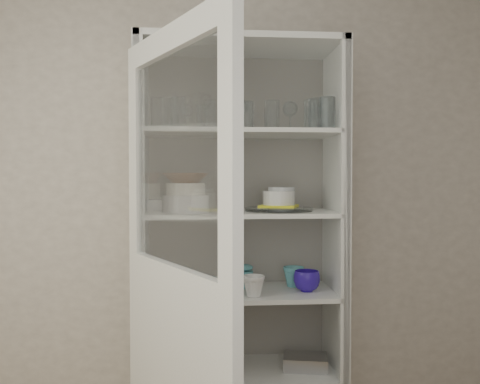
% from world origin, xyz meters
% --- Properties ---
extents(wall_back, '(3.60, 0.02, 2.60)m').
position_xyz_m(wall_back, '(0.00, 1.50, 1.30)').
color(wall_back, '#AAA092').
rests_on(wall_back, ground).
extents(pantry_cabinet, '(1.00, 0.45, 2.10)m').
position_xyz_m(pantry_cabinet, '(0.20, 1.34, 0.94)').
color(pantry_cabinet, silver).
rests_on(pantry_cabinet, floor).
extents(cupboard_door, '(0.45, 0.82, 2.00)m').
position_xyz_m(cupboard_door, '(-0.10, 0.65, 0.87)').
color(cupboard_door, silver).
rests_on(cupboard_door, floor).
extents(tumbler_0, '(0.08, 0.08, 0.14)m').
position_xyz_m(tumbler_0, '(-0.20, 1.15, 1.73)').
color(tumbler_0, silver).
rests_on(tumbler_0, shelf_glass).
extents(tumbler_1, '(0.09, 0.09, 0.14)m').
position_xyz_m(tumbler_1, '(-0.10, 1.13, 1.73)').
color(tumbler_1, silver).
rests_on(tumbler_1, shelf_glass).
extents(tumbler_2, '(0.07, 0.07, 0.13)m').
position_xyz_m(tumbler_2, '(0.05, 1.13, 1.73)').
color(tumbler_2, silver).
rests_on(tumbler_2, shelf_glass).
extents(tumbler_3, '(0.08, 0.08, 0.14)m').
position_xyz_m(tumbler_3, '(0.13, 1.14, 1.73)').
color(tumbler_3, silver).
rests_on(tumbler_3, shelf_glass).
extents(tumbler_4, '(0.08, 0.08, 0.13)m').
position_xyz_m(tumbler_4, '(0.22, 1.14, 1.72)').
color(tumbler_4, silver).
rests_on(tumbler_4, shelf_glass).
extents(tumbler_5, '(0.09, 0.09, 0.16)m').
position_xyz_m(tumbler_5, '(0.61, 1.15, 1.74)').
color(tumbler_5, silver).
rests_on(tumbler_5, shelf_glass).
extents(tumbler_6, '(0.09, 0.09, 0.15)m').
position_xyz_m(tumbler_6, '(0.61, 1.14, 1.74)').
color(tumbler_6, silver).
rests_on(tumbler_6, shelf_glass).
extents(tumbler_7, '(0.10, 0.10, 0.15)m').
position_xyz_m(tumbler_7, '(-0.13, 1.25, 1.74)').
color(tumbler_7, silver).
rests_on(tumbler_7, shelf_glass).
extents(tumbler_8, '(0.08, 0.08, 0.12)m').
position_xyz_m(tumbler_8, '(0.09, 1.27, 1.72)').
color(tumbler_8, silver).
rests_on(tumbler_8, shelf_glass).
extents(tumbler_9, '(0.08, 0.08, 0.13)m').
position_xyz_m(tumbler_9, '(0.02, 1.28, 1.73)').
color(tumbler_9, silver).
rests_on(tumbler_9, shelf_glass).
extents(tumbler_10, '(0.10, 0.10, 0.15)m').
position_xyz_m(tumbler_10, '(0.18, 1.26, 1.73)').
color(tumbler_10, silver).
rests_on(tumbler_10, shelf_glass).
extents(tumbler_11, '(0.10, 0.10, 0.15)m').
position_xyz_m(tumbler_11, '(0.36, 1.27, 1.74)').
color(tumbler_11, silver).
rests_on(tumbler_11, shelf_glass).
extents(goblet_0, '(0.07, 0.07, 0.16)m').
position_xyz_m(goblet_0, '(-0.07, 1.35, 1.74)').
color(goblet_0, silver).
rests_on(goblet_0, shelf_glass).
extents(goblet_1, '(0.08, 0.08, 0.19)m').
position_xyz_m(goblet_1, '(0.21, 1.34, 1.75)').
color(goblet_1, silver).
rests_on(goblet_1, shelf_glass).
extents(goblet_2, '(0.08, 0.08, 0.18)m').
position_xyz_m(goblet_2, '(0.47, 1.36, 1.75)').
color(goblet_2, silver).
rests_on(goblet_2, shelf_glass).
extents(goblet_3, '(0.08, 0.08, 0.17)m').
position_xyz_m(goblet_3, '(0.61, 1.38, 1.75)').
color(goblet_3, silver).
rests_on(goblet_3, shelf_glass).
extents(plate_stack_front, '(0.23, 0.23, 0.08)m').
position_xyz_m(plate_stack_front, '(-0.07, 1.20, 1.30)').
color(plate_stack_front, silver).
rests_on(plate_stack_front, shelf_plates).
extents(plate_stack_back, '(0.21, 0.21, 0.06)m').
position_xyz_m(plate_stack_back, '(-0.21, 1.42, 1.29)').
color(plate_stack_back, silver).
rests_on(plate_stack_back, shelf_plates).
extents(cream_bowl, '(0.19, 0.19, 0.06)m').
position_xyz_m(cream_bowl, '(-0.07, 1.20, 1.37)').
color(cream_bowl, white).
rests_on(cream_bowl, plate_stack_front).
extents(terracotta_bowl, '(0.26, 0.26, 0.05)m').
position_xyz_m(terracotta_bowl, '(-0.07, 1.20, 1.43)').
color(terracotta_bowl, '#58321C').
rests_on(terracotta_bowl, cream_bowl).
extents(glass_platter, '(0.43, 0.43, 0.02)m').
position_xyz_m(glass_platter, '(0.39, 1.25, 1.27)').
color(glass_platter, silver).
rests_on(glass_platter, shelf_plates).
extents(yellow_trivet, '(0.23, 0.23, 0.01)m').
position_xyz_m(yellow_trivet, '(0.39, 1.25, 1.29)').
color(yellow_trivet, yellow).
rests_on(yellow_trivet, glass_platter).
extents(white_ramekin, '(0.19, 0.19, 0.07)m').
position_xyz_m(white_ramekin, '(0.39, 1.25, 1.33)').
color(white_ramekin, silver).
rests_on(white_ramekin, yellow_trivet).
extents(grey_bowl_stack, '(0.14, 0.14, 0.12)m').
position_xyz_m(grey_bowl_stack, '(0.41, 1.28, 1.32)').
color(grey_bowl_stack, '#BABFC0').
rests_on(grey_bowl_stack, shelf_plates).
extents(mug_blue, '(0.17, 0.17, 0.10)m').
position_xyz_m(mug_blue, '(0.53, 1.22, 0.91)').
color(mug_blue, '#221A92').
rests_on(mug_blue, shelf_mugs).
extents(mug_teal, '(0.14, 0.14, 0.10)m').
position_xyz_m(mug_teal, '(0.49, 1.34, 0.91)').
color(mug_teal, teal).
rests_on(mug_teal, shelf_mugs).
extents(mug_white, '(0.13, 0.13, 0.10)m').
position_xyz_m(mug_white, '(0.25, 1.13, 0.91)').
color(mug_white, silver).
rests_on(mug_white, shelf_mugs).
extents(teal_jar, '(0.09, 0.09, 0.10)m').
position_xyz_m(teal_jar, '(0.23, 1.33, 0.91)').
color(teal_jar, teal).
rests_on(teal_jar, shelf_mugs).
extents(measuring_cups, '(0.09, 0.09, 0.04)m').
position_xyz_m(measuring_cups, '(-0.09, 1.19, 0.88)').
color(measuring_cups, '#A5A4B3').
rests_on(measuring_cups, shelf_mugs).
extents(white_canister, '(0.10, 0.10, 0.12)m').
position_xyz_m(white_canister, '(-0.11, 1.33, 0.92)').
color(white_canister, silver).
rests_on(white_canister, shelf_mugs).
extents(cream_dish, '(0.31, 0.31, 0.08)m').
position_xyz_m(cream_dish, '(-0.05, 1.26, 0.50)').
color(cream_dish, white).
rests_on(cream_dish, shelf_bot).
extents(tin_box, '(0.25, 0.19, 0.07)m').
position_xyz_m(tin_box, '(0.53, 1.25, 0.49)').
color(tin_box, gray).
rests_on(tin_box, shelf_bot).
extents(tumbler_12, '(0.07, 0.07, 0.15)m').
position_xyz_m(tumbler_12, '(0.55, 1.20, 1.74)').
color(tumbler_12, silver).
rests_on(tumbler_12, shelf_glass).
extents(tumbler_13, '(0.08, 0.08, 0.15)m').
position_xyz_m(tumbler_13, '(0.56, 1.16, 1.74)').
color(tumbler_13, silver).
rests_on(tumbler_13, shelf_glass).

